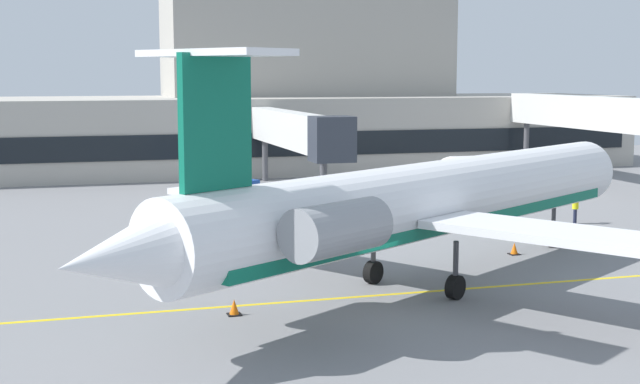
# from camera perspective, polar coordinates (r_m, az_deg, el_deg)

# --- Properties ---
(ground) EXTENTS (120.00, 120.00, 0.11)m
(ground) POSITION_cam_1_polar(r_m,az_deg,el_deg) (31.04, 2.82, -7.85)
(ground) COLOR slate
(terminal_building) EXTENTS (67.71, 15.64, 19.56)m
(terminal_building) POSITION_cam_1_polar(r_m,az_deg,el_deg) (78.63, -3.38, 6.38)
(terminal_building) COLOR #ADA89E
(terminal_building) RESTS_ON ground
(jet_bridge_west) EXTENTS (2.40, 19.66, 5.73)m
(jet_bridge_west) POSITION_cam_1_polar(r_m,az_deg,el_deg) (59.81, -1.55, 3.88)
(jet_bridge_west) COLOR silver
(jet_bridge_west) RESTS_ON ground
(jet_bridge_east) EXTENTS (2.40, 22.41, 6.64)m
(jet_bridge_east) POSITION_cam_1_polar(r_m,az_deg,el_deg) (67.89, 17.41, 4.73)
(jet_bridge_east) COLOR silver
(jet_bridge_east) RESTS_ON ground
(regional_jet) EXTENTS (28.94, 22.15, 8.86)m
(regional_jet) POSITION_cam_1_polar(r_m,az_deg,el_deg) (34.35, 6.73, -0.60)
(regional_jet) COLOR white
(regional_jet) RESTS_ON ground
(pushback_tractor) EXTENTS (3.70, 4.28, 1.83)m
(pushback_tractor) POSITION_cam_1_polar(r_m,az_deg,el_deg) (54.69, -5.54, -0.19)
(pushback_tractor) COLOR #1E4CB2
(pushback_tractor) RESTS_ON ground
(fuel_tank) EXTENTS (8.29, 2.30, 2.54)m
(fuel_tank) POSITION_cam_1_polar(r_m,az_deg,el_deg) (63.63, 10.77, 1.31)
(fuel_tank) COLOR white
(fuel_tank) RESTS_ON ground
(marshaller) EXTENTS (0.49, 0.76, 1.92)m
(marshaller) POSITION_cam_1_polar(r_m,az_deg,el_deg) (50.94, 15.92, -0.88)
(marshaller) COLOR #191E33
(marshaller) RESTS_ON ground
(safety_cone_alpha) EXTENTS (0.47, 0.47, 0.55)m
(safety_cone_alpha) POSITION_cam_1_polar(r_m,az_deg,el_deg) (36.16, -5.97, -5.18)
(safety_cone_alpha) COLOR orange
(safety_cone_alpha) RESTS_ON ground
(safety_cone_bravo) EXTENTS (0.47, 0.47, 0.55)m
(safety_cone_bravo) POSITION_cam_1_polar(r_m,az_deg,el_deg) (30.95, -5.48, -7.35)
(safety_cone_bravo) COLOR orange
(safety_cone_bravo) RESTS_ON ground
(safety_cone_charlie) EXTENTS (0.47, 0.47, 0.55)m
(safety_cone_charlie) POSITION_cam_1_polar(r_m,az_deg,el_deg) (41.80, 12.25, -3.57)
(safety_cone_charlie) COLOR orange
(safety_cone_charlie) RESTS_ON ground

